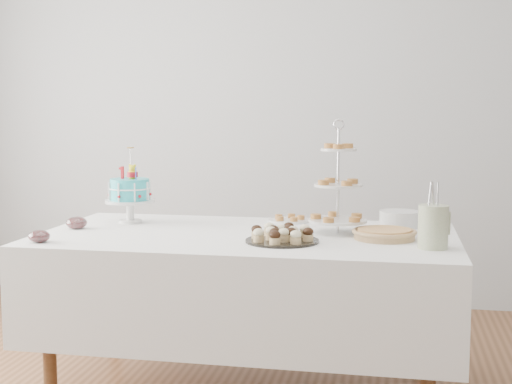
% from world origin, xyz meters
% --- Properties ---
extents(walls, '(5.04, 4.04, 2.70)m').
position_xyz_m(walls, '(0.00, 0.00, 1.35)').
color(walls, '#ADB0B2').
rests_on(walls, floor).
extents(table, '(1.92, 1.02, 0.77)m').
position_xyz_m(table, '(0.00, 0.30, 0.54)').
color(table, white).
rests_on(table, floor).
extents(birthday_cake, '(0.25, 0.25, 0.38)m').
position_xyz_m(birthday_cake, '(-0.65, 0.51, 0.87)').
color(birthday_cake, silver).
rests_on(birthday_cake, table).
extents(cupcake_tray, '(0.32, 0.32, 0.07)m').
position_xyz_m(cupcake_tray, '(0.19, 0.12, 0.81)').
color(cupcake_tray, black).
rests_on(cupcake_tray, table).
extents(pie, '(0.29, 0.29, 0.05)m').
position_xyz_m(pie, '(0.63, 0.28, 0.80)').
color(pie, tan).
rests_on(pie, table).
extents(tiered_stand, '(0.27, 0.27, 0.53)m').
position_xyz_m(tiered_stand, '(0.41, 0.40, 0.99)').
color(tiered_stand, silver).
rests_on(tiered_stand, table).
extents(plate_stack, '(0.20, 0.20, 0.08)m').
position_xyz_m(plate_stack, '(0.70, 0.65, 0.81)').
color(plate_stack, silver).
rests_on(plate_stack, table).
extents(pastry_plate, '(0.21, 0.21, 0.03)m').
position_xyz_m(pastry_plate, '(0.14, 0.70, 0.78)').
color(pastry_plate, silver).
rests_on(pastry_plate, table).
extents(jam_bowl_a, '(0.09, 0.09, 0.06)m').
position_xyz_m(jam_bowl_a, '(-0.84, -0.09, 0.80)').
color(jam_bowl_a, silver).
rests_on(jam_bowl_a, table).
extents(jam_bowl_b, '(0.10, 0.10, 0.06)m').
position_xyz_m(jam_bowl_b, '(-0.84, 0.28, 0.80)').
color(jam_bowl_b, silver).
rests_on(jam_bowl_b, table).
extents(utensil_pitcher, '(0.13, 0.12, 0.28)m').
position_xyz_m(utensil_pitcher, '(0.83, 0.10, 0.87)').
color(utensil_pitcher, beige).
rests_on(utensil_pitcher, table).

